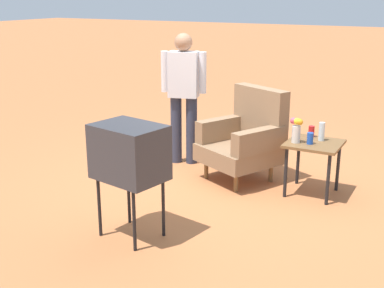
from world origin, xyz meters
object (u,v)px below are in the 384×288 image
armchair (246,137)px  bottle_short_clear (322,132)px  soda_can_red (311,131)px  flower_vase (296,129)px  person_standing (184,91)px  soda_can_blue (310,138)px  side_table (314,150)px  tv_on_stand (130,153)px

armchair → bottle_short_clear: size_ratio=5.30×
soda_can_red → flower_vase: bearing=-106.4°
person_standing → soda_can_blue: person_standing is taller
soda_can_red → side_table: bearing=-65.8°
bottle_short_clear → soda_can_red: bearing=144.3°
soda_can_blue → flower_vase: bearing=-174.9°
person_standing → side_table: bearing=-9.2°
side_table → tv_on_stand: (-1.15, -1.74, 0.28)m
soda_can_blue → flower_vase: flower_vase is taller
person_standing → bottle_short_clear: (1.78, -0.18, -0.26)m
tv_on_stand → flower_vase: tv_on_stand is taller
armchair → flower_vase: (0.65, -0.20, 0.23)m
soda_can_blue → bottle_short_clear: (0.07, 0.18, 0.04)m
person_standing → flower_vase: size_ratio=6.19×
side_table → soda_can_blue: bearing=-108.6°
armchair → tv_on_stand: 1.90m
tv_on_stand → person_standing: (-0.59, 2.02, 0.16)m
person_standing → soda_can_red: person_standing is taller
soda_can_blue → flower_vase: 0.17m
armchair → soda_can_blue: armchair is taller
flower_vase → soda_can_red: bearing=73.6°
tv_on_stand → soda_can_blue: 2.01m
soda_can_blue → soda_can_red: bearing=102.7°
bottle_short_clear → flower_vase: bearing=-138.5°
tv_on_stand → soda_can_red: bearing=61.4°
person_standing → soda_can_red: bearing=-2.9°
person_standing → flower_vase: (1.56, -0.37, -0.21)m
tv_on_stand → side_table: bearing=56.6°
soda_can_blue → tv_on_stand: bearing=-124.0°
armchair → soda_can_blue: bearing=-13.2°
tv_on_stand → person_standing: 2.11m
tv_on_stand → soda_can_blue: bearing=56.0°
soda_can_red → flower_vase: (-0.09, -0.29, 0.09)m
soda_can_blue → bottle_short_clear: 0.20m
armchair → bottle_short_clear: (0.87, -0.00, 0.18)m
tv_on_stand → soda_can_blue: (1.12, 1.66, -0.14)m
bottle_short_clear → soda_can_blue: bearing=-111.6°
armchair → side_table: armchair is taller
side_table → person_standing: 1.82m
armchair → tv_on_stand: (-0.33, -1.85, 0.28)m
soda_can_red → bottle_short_clear: bearing=-35.7°
bottle_short_clear → armchair: bearing=179.7°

